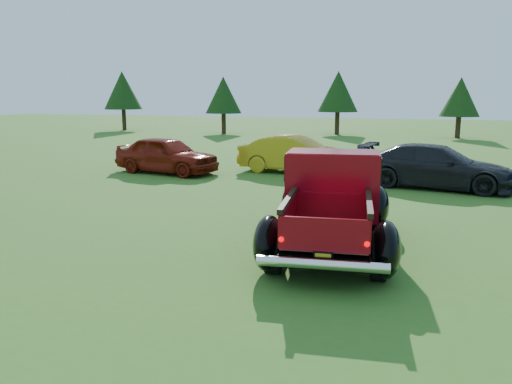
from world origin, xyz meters
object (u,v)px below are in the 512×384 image
object	(u,v)px
tree_far_west	(123,90)
show_car_red	(166,155)
show_car_yellow	(296,154)
show_car_grey	(436,166)
pickup_truck	(332,200)
tree_mid_left	(338,92)
tree_mid_right	(460,97)
tree_west	(223,95)

from	to	relation	value
tree_far_west	show_car_red	bearing A→B (deg)	-54.12
show_car_yellow	show_car_grey	xyz separation A→B (m)	(5.34, -1.83, -0.02)
tree_far_west	show_car_yellow	world-z (taller)	tree_far_west
pickup_truck	show_car_yellow	distance (m)	9.81
tree_mid_left	show_car_grey	distance (m)	23.74
tree_far_west	show_car_grey	bearing A→B (deg)	-39.91
tree_mid_right	tree_west	bearing A→B (deg)	-176.82
tree_far_west	tree_mid_right	bearing A→B (deg)	-0.00
tree_west	tree_mid_left	xyz separation A→B (m)	(9.00, 2.00, 0.27)
pickup_truck	show_car_red	world-z (taller)	pickup_truck
show_car_grey	show_car_red	bearing A→B (deg)	99.74
tree_mid_right	show_car_yellow	size ratio (longest dim) A/B	0.96
tree_mid_right	show_car_red	size ratio (longest dim) A/B	1.01
show_car_yellow	show_car_grey	world-z (taller)	show_car_yellow
tree_west	show_car_grey	world-z (taller)	tree_west
show_car_red	show_car_grey	world-z (taller)	show_car_red
tree_west	pickup_truck	world-z (taller)	tree_west
tree_far_west	tree_mid_left	distance (m)	19.03
show_car_grey	tree_far_west	bearing A→B (deg)	60.72
show_car_yellow	tree_far_west	bearing A→B (deg)	51.75
tree_mid_right	show_car_red	world-z (taller)	tree_mid_right
tree_mid_left	tree_mid_right	distance (m)	9.06
pickup_truck	show_car_grey	world-z (taller)	pickup_truck
tree_far_west	tree_mid_left	xyz separation A→B (m)	(19.00, 1.00, -0.14)
pickup_truck	tree_west	bearing A→B (deg)	109.23
pickup_truck	show_car_yellow	size ratio (longest dim) A/B	1.20
tree_far_west	show_car_red	size ratio (longest dim) A/B	1.19
tree_west	show_car_red	world-z (taller)	tree_west
show_car_grey	tree_mid_left	bearing A→B (deg)	27.40
tree_mid_left	show_car_red	world-z (taller)	tree_mid_left
tree_mid_right	show_car_yellow	xyz separation A→B (m)	(-7.53, -19.76, -2.22)
pickup_truck	show_car_yellow	bearing A→B (deg)	101.41
tree_mid_left	show_car_yellow	bearing A→B (deg)	-85.95
show_car_yellow	tree_mid_left	bearing A→B (deg)	9.79
tree_mid_right	show_car_grey	size ratio (longest dim) A/B	0.87
tree_mid_left	tree_west	bearing A→B (deg)	-167.47
tree_mid_left	pickup_truck	world-z (taller)	tree_mid_left
tree_west	pickup_truck	bearing A→B (deg)	-64.39
show_car_grey	tree_mid_right	bearing A→B (deg)	4.83
show_car_red	tree_far_west	bearing A→B (deg)	46.71
tree_far_west	show_car_grey	distance (m)	33.76
tree_far_west	show_car_red	distance (m)	26.59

